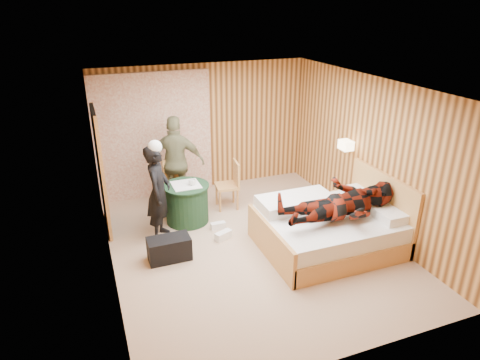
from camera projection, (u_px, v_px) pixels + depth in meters
name	position (u px, v px, depth m)	size (l,w,h in m)	color
floor	(251.00, 245.00, 6.77)	(4.20, 5.00, 0.01)	tan
ceiling	(253.00, 86.00, 5.80)	(4.20, 5.00, 0.01)	silver
wall_back	(204.00, 128.00, 8.43)	(4.20, 0.02, 2.50)	#DD9F54
wall_left	(103.00, 193.00, 5.59)	(0.02, 5.00, 2.50)	#DD9F54
wall_right	(371.00, 155.00, 6.97)	(0.02, 5.00, 2.50)	#DD9F54
curtain	(154.00, 137.00, 8.07)	(2.20, 0.08, 2.40)	white
doorway	(101.00, 171.00, 6.90)	(0.06, 0.90, 2.05)	black
wall_lamp	(346.00, 145.00, 7.28)	(0.26, 0.24, 0.16)	gold
bed	(329.00, 228.00, 6.63)	(2.02, 1.59, 1.09)	#E5AF5D
nightstand	(348.00, 207.00, 7.41)	(0.39, 0.53, 0.51)	#E5AF5D
round_table	(187.00, 203.00, 7.37)	(0.79, 0.79, 0.70)	#1C3C20
chair_far	(176.00, 180.00, 7.82)	(0.54, 0.54, 0.93)	#E5AF5D
chair_near	(231.00, 181.00, 7.82)	(0.45, 0.45, 0.89)	#E5AF5D
duffel_bag	(169.00, 249.00, 6.34)	(0.63, 0.33, 0.35)	black
sneaker_left	(218.00, 226.00, 7.23)	(0.25, 0.10, 0.11)	white
sneaker_right	(223.00, 235.00, 6.92)	(0.29, 0.12, 0.13)	white
woman_standing	(158.00, 193.00, 6.72)	(0.57, 0.37, 1.57)	black
man_at_table	(177.00, 163.00, 7.74)	(1.01, 0.42, 1.72)	olive
man_on_bed	(342.00, 195.00, 6.19)	(1.77, 0.67, 0.86)	#641609
book_lower	(351.00, 195.00, 7.27)	(0.17, 0.22, 0.02)	white
book_upper	(351.00, 194.00, 7.26)	(0.16, 0.22, 0.02)	white
cup_nightstand	(345.00, 189.00, 7.41)	(0.10, 0.10, 0.09)	white
cup_table	(192.00, 182.00, 7.20)	(0.12, 0.12, 0.10)	white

